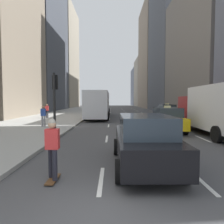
% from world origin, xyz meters
% --- Properties ---
extents(ground_plane, '(160.00, 160.00, 0.00)m').
position_xyz_m(ground_plane, '(0.00, 0.00, 0.00)').
color(ground_plane, '#474749').
extents(sidewalk_left, '(8.00, 66.00, 0.15)m').
position_xyz_m(sidewalk_left, '(-7.00, 27.00, 0.07)').
color(sidewalk_left, '#9E9E99').
rests_on(sidewalk_left, ground).
extents(lane_markings, '(5.72, 56.00, 0.01)m').
position_xyz_m(lane_markings, '(2.60, 23.00, 0.01)').
color(lane_markings, white).
rests_on(lane_markings, ground).
extents(building_row_left, '(6.00, 64.46, 34.04)m').
position_xyz_m(building_row_left, '(-14.00, 32.79, 15.55)').
color(building_row_left, gray).
rests_on(building_row_left, ground).
extents(building_row_right, '(6.00, 90.94, 36.37)m').
position_xyz_m(building_row_right, '(12.00, 43.65, 13.56)').
color(building_row_right, slate).
rests_on(building_row_right, ground).
extents(taxi_lead, '(2.02, 4.40, 1.87)m').
position_xyz_m(taxi_lead, '(4.00, 10.69, 0.88)').
color(taxi_lead, yellow).
rests_on(taxi_lead, ground).
extents(taxi_second, '(2.02, 4.40, 1.87)m').
position_xyz_m(taxi_second, '(6.80, 20.87, 0.88)').
color(taxi_second, yellow).
rests_on(taxi_second, ground).
extents(sedan_black_near, '(2.02, 4.56, 1.76)m').
position_xyz_m(sedan_black_near, '(1.20, 3.14, 0.90)').
color(sedan_black_near, black).
rests_on(sedan_black_near, ground).
extents(city_bus, '(2.80, 11.61, 3.25)m').
position_xyz_m(city_bus, '(-1.61, 21.85, 1.79)').
color(city_bus, silver).
rests_on(city_bus, ground).
extents(box_truck, '(2.58, 8.40, 3.15)m').
position_xyz_m(box_truck, '(6.80, 9.10, 1.71)').
color(box_truck, maroon).
rests_on(box_truck, ground).
extents(skateboarder, '(0.36, 0.80, 1.75)m').
position_xyz_m(skateboarder, '(-1.54, 1.95, 0.96)').
color(skateboarder, brown).
rests_on(skateboarder, ground).
extents(pedestrian_mid_block, '(0.36, 0.22, 1.65)m').
position_xyz_m(pedestrian_mid_block, '(-5.35, 12.26, 1.07)').
color(pedestrian_mid_block, gray).
rests_on(pedestrian_mid_block, sidewalk_left).
extents(pedestrian_far_walking, '(0.36, 0.22, 1.65)m').
position_xyz_m(pedestrian_far_walking, '(-7.59, 20.02, 1.07)').
color(pedestrian_far_walking, '#23232D').
rests_on(pedestrian_far_walking, sidewalk_left).
extents(traffic_light_pole, '(0.24, 0.42, 3.60)m').
position_xyz_m(traffic_light_pole, '(-2.75, 6.48, 2.41)').
color(traffic_light_pole, black).
rests_on(traffic_light_pole, ground).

